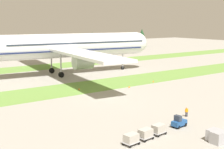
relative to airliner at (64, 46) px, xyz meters
The scene contains 14 objects.
grass_strip_near 22.05m from the airliner, 99.61° to the right, with size 320.00×13.62×0.01m, color olive.
grass_strip_far 21.73m from the airliner, 99.78° to the left, with size 320.00×13.62×0.01m, color olive.
airliner is the anchor object (origin of this frame).
baggage_tug 56.29m from the airliner, 98.38° to the right, with size 2.73×1.58×1.97m.
cargo_dolly_lead 57.75m from the airliner, 103.26° to the right, with size 2.35×1.74×1.55m.
cargo_dolly_second 58.78m from the airliner, 105.94° to the right, with size 2.35×1.74×1.55m.
cargo_dolly_third 59.93m from the airliner, 108.53° to the right, with size 2.35×1.74×1.55m.
ground_crew_marshaller 52.81m from the airliner, 93.17° to the right, with size 0.46×0.38×1.74m.
uld_container_0 63.04m from the airliner, 97.73° to the right, with size 2.00×1.60×1.63m, color #A3A3A8.
uld_container_1 64.03m from the airliner, 97.94° to the right, with size 2.00×1.60×1.67m, color #A3A3A8.
taxiway_marker_0 24.88m from the airliner, 108.47° to the right, with size 0.44×0.44×0.51m, color orange.
taxiway_marker_1 29.02m from the airliner, 81.46° to the right, with size 0.44×0.44×0.59m, color orange.
taxiway_marker_2 30.42m from the airliner, 60.53° to the right, with size 0.44×0.44×0.45m, color orange.
distant_tree_line 68.51m from the airliner, 83.21° to the left, with size 198.60×10.89×11.58m.
Camera 1 is at (-41.25, -24.83, 16.63)m, focal length 50.29 mm.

